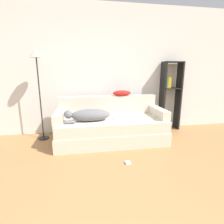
# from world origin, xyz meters

# --- Properties ---
(wall_back) EXTENTS (7.30, 0.06, 2.70)m
(wall_back) POSITION_xyz_m (0.00, 3.00, 1.35)
(wall_back) COLOR silver
(wall_back) RESTS_ON ground_plane
(couch) EXTENTS (2.05, 0.91, 0.45)m
(couch) POSITION_xyz_m (0.22, 2.28, 0.22)
(couch) COLOR beige
(couch) RESTS_ON ground_plane
(couch_backrest) EXTENTS (2.01, 0.15, 0.38)m
(couch_backrest) POSITION_xyz_m (0.22, 2.67, 0.65)
(couch_backrest) COLOR beige
(couch_backrest) RESTS_ON couch
(couch_arm_left) EXTENTS (0.15, 0.72, 0.17)m
(couch_arm_left) POSITION_xyz_m (-0.73, 2.27, 0.54)
(couch_arm_left) COLOR beige
(couch_arm_left) RESTS_ON couch
(couch_arm_right) EXTENTS (0.15, 0.72, 0.17)m
(couch_arm_right) POSITION_xyz_m (1.17, 2.27, 0.54)
(couch_arm_right) COLOR beige
(couch_arm_right) RESTS_ON couch
(dog) EXTENTS (0.83, 0.32, 0.23)m
(dog) POSITION_xyz_m (-0.21, 2.18, 0.56)
(dog) COLOR slate
(dog) RESTS_ON couch
(laptop) EXTENTS (0.31, 0.22, 0.02)m
(laptop) POSITION_xyz_m (0.40, 2.22, 0.46)
(laptop) COLOR silver
(laptop) RESTS_ON couch
(throw_pillow) EXTENTS (0.38, 0.20, 0.11)m
(throw_pillow) POSITION_xyz_m (0.51, 2.65, 0.89)
(throw_pillow) COLOR red
(throw_pillow) RESTS_ON couch_backrest
(bookshelf) EXTENTS (0.43, 0.26, 1.54)m
(bookshelf) POSITION_xyz_m (1.68, 2.81, 0.87)
(bookshelf) COLOR black
(bookshelf) RESTS_ON ground_plane
(floor_lamp) EXTENTS (0.25, 0.25, 1.74)m
(floor_lamp) POSITION_xyz_m (-1.11, 2.63, 1.46)
(floor_lamp) COLOR #232326
(floor_lamp) RESTS_ON ground_plane
(power_adapter) EXTENTS (0.07, 0.07, 0.03)m
(power_adapter) POSITION_xyz_m (0.32, 1.39, 0.01)
(power_adapter) COLOR silver
(power_adapter) RESTS_ON ground_plane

